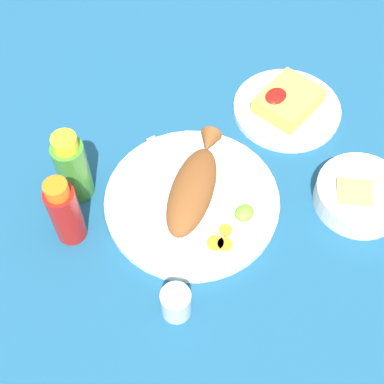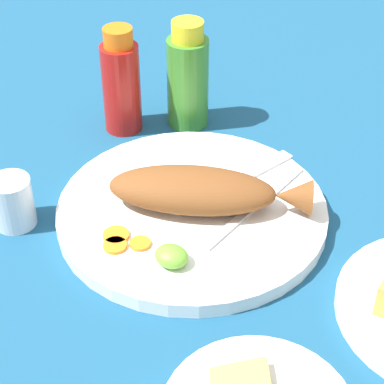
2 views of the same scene
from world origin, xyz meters
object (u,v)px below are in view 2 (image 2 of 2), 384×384
at_px(main_plate, 192,212).
at_px(fried_fish, 202,191).
at_px(salt_cup, 13,205).
at_px(fork_near, 242,178).
at_px(fork_far, 262,199).
at_px(hot_sauce_bottle_red, 121,83).
at_px(hot_sauce_bottle_green, 188,78).

relative_size(main_plate, fried_fish, 1.34).
xyz_separation_m(main_plate, salt_cup, (0.17, 0.11, 0.02)).
bearing_deg(fork_near, fork_far, -102.74).
relative_size(main_plate, hot_sauce_bottle_red, 2.12).
distance_m(fork_near, salt_cup, 0.27).
bearing_deg(hot_sauce_bottle_red, hot_sauce_bottle_green, -139.93).
relative_size(hot_sauce_bottle_red, salt_cup, 2.43).
bearing_deg(hot_sauce_bottle_green, salt_cup, 79.08).
distance_m(fried_fish, fork_near, 0.08).
relative_size(fork_near, hot_sauce_bottle_red, 1.20).
height_order(hot_sauce_bottle_red, hot_sauce_bottle_green, hot_sauce_bottle_green).
bearing_deg(fried_fish, fork_near, -127.12).
bearing_deg(hot_sauce_bottle_red, fried_fish, 149.49).
height_order(fork_near, hot_sauce_bottle_red, hot_sauce_bottle_red).
distance_m(main_plate, hot_sauce_bottle_red, 0.23).
bearing_deg(fried_fish, hot_sauce_bottle_red, -55.62).
bearing_deg(fork_near, hot_sauce_bottle_green, 73.38).
distance_m(fork_near, hot_sauce_bottle_red, 0.22).
bearing_deg(main_plate, fork_far, -141.14).
bearing_deg(main_plate, fried_fish, -154.88).
distance_m(fork_near, hot_sauce_bottle_green, 0.18).
bearing_deg(salt_cup, main_plate, -146.13).
height_order(fork_near, salt_cup, salt_cup).
height_order(fried_fish, hot_sauce_bottle_red, hot_sauce_bottle_red).
bearing_deg(hot_sauce_bottle_red, fork_far, 164.86).
distance_m(main_plate, hot_sauce_bottle_green, 0.22).
distance_m(main_plate, salt_cup, 0.21).
height_order(fork_near, hot_sauce_bottle_green, hot_sauce_bottle_green).
bearing_deg(fork_near, salt_cup, 153.46).
bearing_deg(hot_sauce_bottle_green, fried_fish, 125.83).
xyz_separation_m(main_plate, fried_fish, (-0.01, -0.00, 0.03)).
relative_size(main_plate, fork_near, 1.76).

